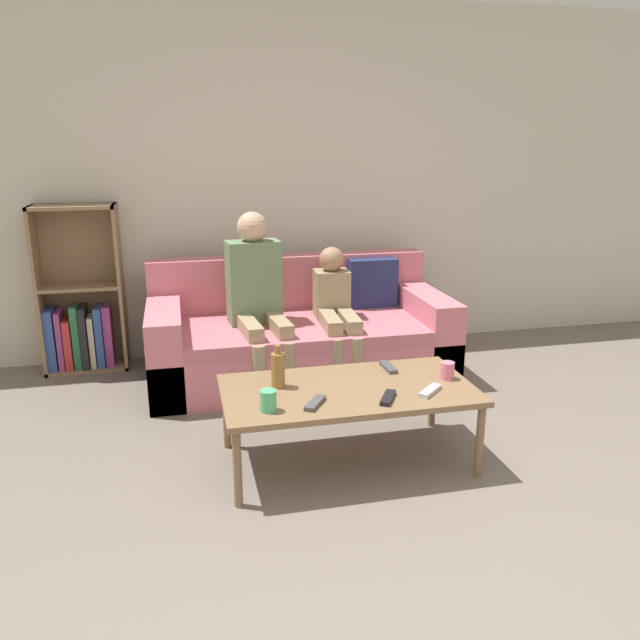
{
  "coord_description": "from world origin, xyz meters",
  "views": [
    {
      "loc": [
        -0.94,
        -1.77,
        1.62
      ],
      "look_at": [
        -0.14,
        1.67,
        0.59
      ],
      "focal_mm": 35.0,
      "sensor_mm": 36.0,
      "label": 1
    }
  ],
  "objects_px": {
    "cup_near": "(268,401)",
    "cup_far": "(447,371)",
    "tv_remote_0": "(430,391)",
    "tv_remote_1": "(388,367)",
    "bookshelf": "(81,309)",
    "tv_remote_3": "(388,398)",
    "couch": "(300,338)",
    "tv_remote_2": "(315,403)",
    "person_adult": "(257,289)",
    "coffee_table": "(348,394)",
    "bottle": "(278,369)",
    "person_child": "(336,308)"
  },
  "relations": [
    {
      "from": "cup_near",
      "to": "cup_far",
      "type": "relative_size",
      "value": 1.11
    },
    {
      "from": "tv_remote_0",
      "to": "tv_remote_1",
      "type": "bearing_deg",
      "value": 151.38
    },
    {
      "from": "bookshelf",
      "to": "tv_remote_3",
      "type": "height_order",
      "value": "bookshelf"
    },
    {
      "from": "couch",
      "to": "tv_remote_2",
      "type": "bearing_deg",
      "value": -98.42
    },
    {
      "from": "couch",
      "to": "bookshelf",
      "type": "distance_m",
      "value": 1.59
    },
    {
      "from": "person_adult",
      "to": "tv_remote_1",
      "type": "xyz_separation_m",
      "value": [
        0.58,
        -1.0,
        -0.24
      ]
    },
    {
      "from": "coffee_table",
      "to": "tv_remote_3",
      "type": "distance_m",
      "value": 0.25
    },
    {
      "from": "couch",
      "to": "cup_far",
      "type": "xyz_separation_m",
      "value": [
        0.53,
        -1.29,
        0.19
      ]
    },
    {
      "from": "tv_remote_1",
      "to": "tv_remote_3",
      "type": "xyz_separation_m",
      "value": [
        -0.14,
        -0.4,
        0.0
      ]
    },
    {
      "from": "person_adult",
      "to": "bottle",
      "type": "relative_size",
      "value": 5.23
    },
    {
      "from": "cup_far",
      "to": "tv_remote_3",
      "type": "distance_m",
      "value": 0.44
    },
    {
      "from": "tv_remote_0",
      "to": "coffee_table",
      "type": "bearing_deg",
      "value": -155.65
    },
    {
      "from": "person_adult",
      "to": "cup_far",
      "type": "xyz_separation_m",
      "value": [
        0.83,
        -1.2,
        -0.2
      ]
    },
    {
      "from": "bookshelf",
      "to": "coffee_table",
      "type": "relative_size",
      "value": 0.93
    },
    {
      "from": "tv_remote_3",
      "to": "person_child",
      "type": "bearing_deg",
      "value": 116.41
    },
    {
      "from": "cup_far",
      "to": "bottle",
      "type": "relative_size",
      "value": 0.41
    },
    {
      "from": "person_child",
      "to": "cup_far",
      "type": "bearing_deg",
      "value": -72.32
    },
    {
      "from": "person_child",
      "to": "tv_remote_1",
      "type": "height_order",
      "value": "person_child"
    },
    {
      "from": "bookshelf",
      "to": "tv_remote_1",
      "type": "xyz_separation_m",
      "value": [
        1.78,
        -1.57,
        -0.02
      ]
    },
    {
      "from": "bottle",
      "to": "tv_remote_0",
      "type": "bearing_deg",
      "value": -18.96
    },
    {
      "from": "cup_near",
      "to": "couch",
      "type": "bearing_deg",
      "value": 73.41
    },
    {
      "from": "cup_far",
      "to": "tv_remote_3",
      "type": "height_order",
      "value": "cup_far"
    },
    {
      "from": "couch",
      "to": "coffee_table",
      "type": "bearing_deg",
      "value": -90.36
    },
    {
      "from": "person_child",
      "to": "cup_far",
      "type": "distance_m",
      "value": 1.19
    },
    {
      "from": "coffee_table",
      "to": "tv_remote_3",
      "type": "xyz_separation_m",
      "value": [
        0.15,
        -0.19,
        0.04
      ]
    },
    {
      "from": "tv_remote_2",
      "to": "bottle",
      "type": "relative_size",
      "value": 0.76
    },
    {
      "from": "coffee_table",
      "to": "person_adult",
      "type": "distance_m",
      "value": 1.27
    },
    {
      "from": "person_child",
      "to": "tv_remote_0",
      "type": "relative_size",
      "value": 5.76
    },
    {
      "from": "person_child",
      "to": "tv_remote_3",
      "type": "bearing_deg",
      "value": -90.88
    },
    {
      "from": "couch",
      "to": "cup_far",
      "type": "relative_size",
      "value": 22.36
    },
    {
      "from": "couch",
      "to": "cup_far",
      "type": "distance_m",
      "value": 1.41
    },
    {
      "from": "coffee_table",
      "to": "tv_remote_2",
      "type": "relative_size",
      "value": 7.55
    },
    {
      "from": "bookshelf",
      "to": "bottle",
      "type": "bearing_deg",
      "value": -55.52
    },
    {
      "from": "person_adult",
      "to": "bookshelf",
      "type": "bearing_deg",
      "value": 148.8
    },
    {
      "from": "person_adult",
      "to": "cup_near",
      "type": "xyz_separation_m",
      "value": [
        -0.14,
        -1.39,
        -0.2
      ]
    },
    {
      "from": "person_child",
      "to": "tv_remote_3",
      "type": "xyz_separation_m",
      "value": [
        -0.09,
        -1.34,
        -0.09
      ]
    },
    {
      "from": "person_child",
      "to": "cup_far",
      "type": "xyz_separation_m",
      "value": [
        0.31,
        -1.15,
        -0.06
      ]
    },
    {
      "from": "bookshelf",
      "to": "coffee_table",
      "type": "bearing_deg",
      "value": -49.82
    },
    {
      "from": "cup_near",
      "to": "bottle",
      "type": "xyz_separation_m",
      "value": [
        0.09,
        0.28,
        0.04
      ]
    },
    {
      "from": "coffee_table",
      "to": "tv_remote_2",
      "type": "bearing_deg",
      "value": -140.22
    },
    {
      "from": "cup_near",
      "to": "tv_remote_3",
      "type": "bearing_deg",
      "value": -0.53
    },
    {
      "from": "person_child",
      "to": "tv_remote_2",
      "type": "relative_size",
      "value": 5.38
    },
    {
      "from": "cup_far",
      "to": "tv_remote_3",
      "type": "bearing_deg",
      "value": -153.86
    },
    {
      "from": "person_adult",
      "to": "cup_far",
      "type": "bearing_deg",
      "value": -61.07
    },
    {
      "from": "person_adult",
      "to": "cup_near",
      "type": "height_order",
      "value": "person_adult"
    },
    {
      "from": "tv_remote_1",
      "to": "bottle",
      "type": "distance_m",
      "value": 0.64
    },
    {
      "from": "couch",
      "to": "tv_remote_1",
      "type": "relative_size",
      "value": 11.93
    },
    {
      "from": "tv_remote_2",
      "to": "cup_far",
      "type": "bearing_deg",
      "value": 46.8
    },
    {
      "from": "tv_remote_0",
      "to": "cup_near",
      "type": "bearing_deg",
      "value": -130.86
    },
    {
      "from": "tv_remote_0",
      "to": "bookshelf",
      "type": "bearing_deg",
      "value": -178.8
    }
  ]
}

